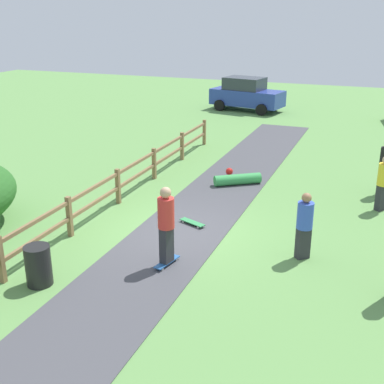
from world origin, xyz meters
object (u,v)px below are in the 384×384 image
(skater_riding, at_px, (166,222))
(bystander_blue, at_px, (305,223))
(parked_car_blue, at_px, (246,94))
(trash_bin, at_px, (38,266))
(bystander_yellow, at_px, (384,181))
(skateboard_loose, at_px, (192,222))
(skater_fallen, at_px, (237,179))

(skater_riding, height_order, bystander_blue, skater_riding)
(skater_riding, bearing_deg, parked_car_blue, 100.17)
(trash_bin, relative_size, skater_riding, 0.47)
(trash_bin, height_order, bystander_yellow, bystander_yellow)
(trash_bin, distance_m, bystander_blue, 6.09)
(skateboard_loose, bearing_deg, trash_bin, -114.94)
(bystander_yellow, height_order, parked_car_blue, parked_car_blue)
(trash_bin, bearing_deg, skateboard_loose, 65.06)
(trash_bin, xyz_separation_m, skater_riding, (2.22, 1.78, 0.65))
(skater_fallen, relative_size, parked_car_blue, 0.34)
(skater_fallen, bearing_deg, trash_bin, -104.73)
(skater_riding, bearing_deg, trash_bin, -141.34)
(parked_car_blue, bearing_deg, trash_bin, -86.64)
(bystander_yellow, distance_m, parked_car_blue, 15.93)
(bystander_blue, distance_m, parked_car_blue, 18.83)
(skater_fallen, height_order, parked_car_blue, parked_car_blue)
(bystander_yellow, bearing_deg, skater_fallen, 171.60)
(bystander_blue, height_order, parked_car_blue, parked_car_blue)
(skater_fallen, distance_m, bystander_blue, 5.56)
(skateboard_loose, relative_size, bystander_yellow, 0.49)
(trash_bin, distance_m, skater_fallen, 8.22)
(trash_bin, bearing_deg, bystander_yellow, 47.16)
(skater_fallen, distance_m, bystander_yellow, 4.75)
(bystander_yellow, bearing_deg, trash_bin, -132.84)
(skater_fallen, relative_size, bystander_blue, 0.92)
(trash_bin, distance_m, parked_car_blue, 21.09)
(trash_bin, distance_m, skateboard_loose, 4.60)
(skater_fallen, bearing_deg, bystander_blue, -57.05)
(trash_bin, height_order, skater_fallen, trash_bin)
(skater_riding, distance_m, bystander_blue, 3.26)
(skater_fallen, xyz_separation_m, parked_car_blue, (-3.32, 13.11, 0.76))
(skater_fallen, distance_m, skateboard_loose, 3.79)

